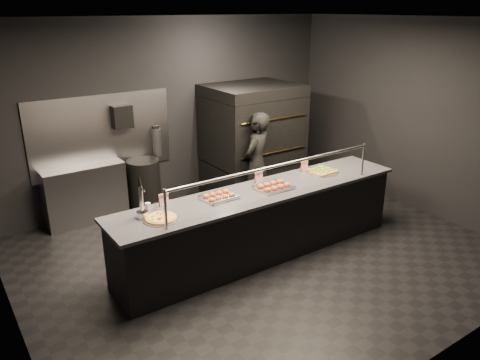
{
  "coord_description": "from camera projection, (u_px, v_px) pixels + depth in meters",
  "views": [
    {
      "loc": [
        -3.38,
        -4.41,
        3.12
      ],
      "look_at": [
        -0.22,
        0.2,
        1.05
      ],
      "focal_mm": 35.0,
      "sensor_mm": 36.0,
      "label": 1
    }
  ],
  "objects": [
    {
      "name": "tent_cards",
      "position": [
        247.0,
        179.0,
        6.13
      ],
      "size": [
        2.32,
        0.04,
        0.15
      ],
      "color": "white",
      "rests_on": "service_counter"
    },
    {
      "name": "service_counter",
      "position": [
        262.0,
        223.0,
        6.12
      ],
      "size": [
        4.1,
        0.78,
        1.37
      ],
      "color": "black",
      "rests_on": "ground"
    },
    {
      "name": "trash_bin",
      "position": [
        145.0,
        186.0,
        7.48
      ],
      "size": [
        0.51,
        0.51,
        0.86
      ],
      "primitive_type": "cylinder",
      "color": "black",
      "rests_on": "ground"
    },
    {
      "name": "square_pizza",
      "position": [
        322.0,
        171.0,
        6.61
      ],
      "size": [
        0.44,
        0.44,
        0.05
      ],
      "color": "silver",
      "rests_on": "service_counter"
    },
    {
      "name": "pizza_oven",
      "position": [
        252.0,
        140.0,
        8.06
      ],
      "size": [
        1.5,
        1.23,
        1.91
      ],
      "color": "black",
      "rests_on": "ground"
    },
    {
      "name": "room",
      "position": [
        260.0,
        146.0,
        5.79
      ],
      "size": [
        6.04,
        6.0,
        3.0
      ],
      "color": "black",
      "rests_on": "ground"
    },
    {
      "name": "slider_tray_b",
      "position": [
        274.0,
        186.0,
        6.02
      ],
      "size": [
        0.48,
        0.36,
        0.07
      ],
      "color": "silver",
      "rests_on": "service_counter"
    },
    {
      "name": "fire_extinguisher",
      "position": [
        157.0,
        142.0,
        7.59
      ],
      "size": [
        0.14,
        0.14,
        0.51
      ],
      "color": "#B2B2B7",
      "rests_on": "room"
    },
    {
      "name": "slider_tray_a",
      "position": [
        219.0,
        196.0,
        5.71
      ],
      "size": [
        0.47,
        0.38,
        0.07
      ],
      "color": "silver",
      "rests_on": "service_counter"
    },
    {
      "name": "beer_tap",
      "position": [
        142.0,
        206.0,
        5.14
      ],
      "size": [
        0.13,
        0.19,
        0.5
      ],
      "color": "silver",
      "rests_on": "service_counter"
    },
    {
      "name": "towel_dispenser",
      "position": [
        122.0,
        117.0,
        7.12
      ],
      "size": [
        0.3,
        0.2,
        0.35
      ],
      "primitive_type": "cube",
      "color": "black",
      "rests_on": "room"
    },
    {
      "name": "worker",
      "position": [
        256.0,
        164.0,
        7.32
      ],
      "size": [
        0.71,
        0.62,
        1.63
      ],
      "primitive_type": "imported",
      "rotation": [
        0.0,
        0.0,
        3.62
      ],
      "color": "black",
      "rests_on": "ground"
    },
    {
      "name": "round_pizza",
      "position": [
        161.0,
        218.0,
        5.15
      ],
      "size": [
        0.4,
        0.4,
        0.03
      ],
      "color": "silver",
      "rests_on": "service_counter"
    },
    {
      "name": "condiment_jar",
      "position": [
        151.0,
        207.0,
        5.35
      ],
      "size": [
        0.16,
        0.06,
        0.11
      ],
      "color": "silver",
      "rests_on": "service_counter"
    },
    {
      "name": "prep_shelf",
      "position": [
        86.0,
        195.0,
        7.07
      ],
      "size": [
        1.2,
        0.35,
        0.9
      ],
      "primitive_type": "cube",
      "color": "#99999E",
      "rests_on": "ground"
    }
  ]
}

